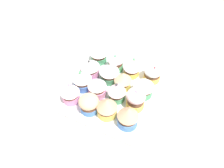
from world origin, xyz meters
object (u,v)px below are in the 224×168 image
Objects in this scene: cupcake_7 at (132,67)px; cupcake_11 at (116,62)px; cupcake_9 at (97,87)px; cupcake_0 at (128,116)px; cupcake_3 at (153,73)px; cupcake_12 at (70,93)px; cupcake_14 at (90,67)px; cupcake_2 at (144,86)px; cupcake_6 at (123,80)px; cupcake_10 at (109,72)px; cupcake_4 at (107,107)px; baking_tray at (112,91)px; cupcake_1 at (136,99)px; cupcake_5 at (117,91)px; cupcake_8 at (89,104)px; cupcake_13 at (82,80)px; cupcake_15 at (99,54)px.

cupcake_11 is (-0.01, 6.19, -0.24)cm from cupcake_7.
cupcake_9 is at bearing 178.32° from cupcake_11.
cupcake_0 is 1.16× the size of cupcake_3.
cupcake_12 is 12.50cm from cupcake_14.
cupcake_2 reaches higher than cupcake_6.
cupcake_6 is (-0.15, 7.22, -0.47)cm from cupcake_2.
cupcake_2 is 14.92cm from cupcake_9.
cupcake_4 is at bearing -156.55° from cupcake_10.
cupcake_4 is at bearing -163.08° from baking_tray.
cupcake_7 is (-1.01, 7.24, 0.45)cm from cupcake_3.
cupcake_5 is at bearing 88.28° from cupcake_1.
cupcake_14 is at bearing 110.23° from cupcake_3.
cupcake_7 is at bearing -16.40° from cupcake_8.
cupcake_14 is (6.61, 6.33, 0.15)cm from cupcake_9.
cupcake_2 is at bearing -72.71° from cupcake_13.
cupcake_1 is at bearing 176.39° from cupcake_3.
cupcake_2 is 0.99× the size of cupcake_5.
cupcake_2 is 14.62cm from cupcake_11.
baking_tray is 4.41× the size of cupcake_11.
cupcake_12 reaches higher than cupcake_4.
cupcake_7 reaches higher than cupcake_6.
cupcake_14 reaches higher than cupcake_9.
cupcake_9 is at bearing 135.51° from cupcake_6.
baking_tray is 11.33cm from cupcake_2.
baking_tray is 3.97× the size of cupcake_2.
cupcake_5 is 8.59cm from cupcake_10.
cupcake_4 is 19.58cm from cupcake_11.
cupcake_7 is 14.41cm from cupcake_14.
cupcake_12 is at bearing 145.61° from cupcake_7.
cupcake_8 is at bearing -151.86° from cupcake_14.
cupcake_12 is 20.02cm from cupcake_15.
cupcake_1 is at bearing -106.68° from baking_tray.
cupcake_6 is 0.94× the size of cupcake_14.
cupcake_14 is (5.81, 19.31, -0.18)cm from cupcake_1.
cupcake_7 is 22.92cm from cupcake_12.
cupcake_13 is at bearing 108.70° from baking_tray.
cupcake_1 is (-2.83, -9.45, 4.48)cm from baking_tray.
cupcake_1 reaches higher than cupcake_7.
cupcake_9 is 9.16cm from cupcake_14.
baking_tray is at bearing -71.30° from cupcake_13.
cupcake_2 is 1.15× the size of cupcake_15.
cupcake_7 is 1.07× the size of cupcake_10.
cupcake_13 is 1.05× the size of cupcake_14.
baking_tray is 4.00× the size of cupcake_0.
cupcake_12 is at bearing 151.85° from cupcake_10.
cupcake_4 is at bearing -162.27° from cupcake_11.
cupcake_6 is 8.87cm from cupcake_9.
cupcake_2 is 23.35cm from cupcake_12.
cupcake_6 is 1.10× the size of cupcake_8.
cupcake_4 is 8.49cm from cupcake_9.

